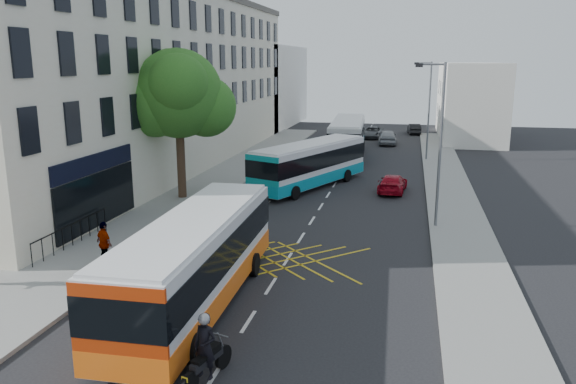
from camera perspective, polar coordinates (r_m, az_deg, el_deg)
The scene contains 21 objects.
ground at distance 18.62m, azimuth -4.05°, elevation -13.00°, with size 120.00×120.00×0.00m, color black.
pavement_left at distance 34.71m, azimuth -10.65°, elevation -0.60°, with size 5.00×70.00×0.15m, color gray.
pavement_right at distance 32.18m, azimuth 16.67°, elevation -2.02°, with size 3.00×70.00×0.15m, color gray.
terrace_main at distance 44.67m, azimuth -12.88°, elevation 11.00°, with size 8.30×45.00×13.50m.
terrace_far at distance 73.53m, azimuth -2.64°, elevation 10.67°, with size 8.00×20.00×10.00m, color silver.
building_right at distance 64.46m, azimuth 17.95°, elevation 8.81°, with size 6.00×18.00×8.00m, color silver.
street_tree at distance 33.77m, azimuth -11.14°, elevation 9.69°, with size 6.30×5.70×8.80m.
lamp_near at distance 28.28m, azimuth 15.06°, elevation 5.44°, with size 1.45×0.15×8.00m.
lamp_far at distance 48.17m, azimuth 14.03°, elevation 8.52°, with size 1.45×0.15×8.00m.
railings at distance 26.84m, azimuth -21.10°, elevation -3.93°, with size 0.08×5.60×1.14m, color black, non-canonical shape.
bus_near at distance 19.35m, azimuth -9.37°, elevation -6.83°, with size 2.99×11.16×3.12m.
bus_mid at distance 37.14m, azimuth 2.24°, elevation 2.87°, with size 6.36×10.66×2.96m.
bus_far at distance 49.52m, azimuth 6.06°, elevation 5.56°, with size 3.34×11.63×3.23m.
motorbike at distance 15.22m, azimuth -8.36°, elevation -15.60°, with size 0.82×2.15×1.95m.
parked_car_blue at distance 21.09m, azimuth -16.23°, elevation -8.30°, with size 1.59×3.96×1.35m, color #0D1237.
parked_car_silver at distance 28.40m, azimuth -8.17°, elevation -2.13°, with size 1.64×4.69×1.55m, color #9FA1A6.
red_hatchback at distance 36.47m, azimuth 10.58°, elevation 0.87°, with size 1.60×3.93×1.14m, color #9E0617.
distant_car_grey at distance 62.05m, azimuth 8.55°, elevation 6.00°, with size 2.01×4.35×1.21m, color #474A4F.
distant_car_silver at distance 57.53m, azimuth 10.07°, elevation 5.53°, with size 1.76×4.37×1.49m, color #929498.
distant_car_dark at distance 66.38m, azimuth 12.68°, elevation 6.28°, with size 1.25×3.60×1.19m, color black.
pedestrian_far at distance 23.84m, azimuth -18.15°, elevation -4.98°, with size 1.05×0.44×1.79m, color gray.
Camera 1 is at (4.78, -16.02, 8.21)m, focal length 35.00 mm.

